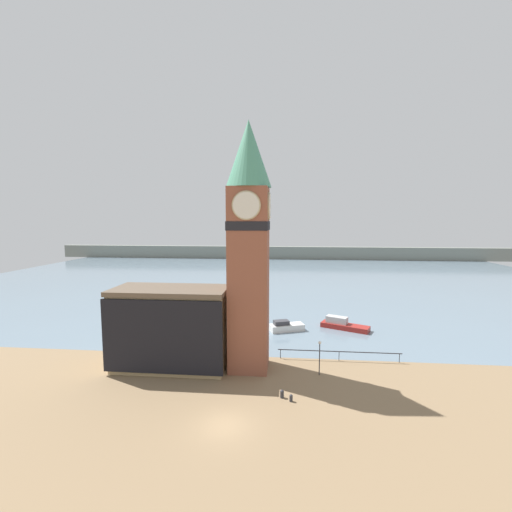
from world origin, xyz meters
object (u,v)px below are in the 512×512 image
pier_building (171,328)px  mooring_bollard_far (282,393)px  boat_near (286,327)px  clock_tower (249,240)px  lamp_post (320,351)px  mooring_bollard_near (291,398)px  boat_far (343,325)px

pier_building → mooring_bollard_far: pier_building is taller
boat_near → clock_tower: bearing=-126.8°
clock_tower → lamp_post: (7.37, -1.04, -11.20)m
clock_tower → mooring_bollard_far: clock_tower is taller
mooring_bollard_near → pier_building: bearing=155.2°
mooring_bollard_far → lamp_post: lamp_post is taller
boat_near → lamp_post: (3.49, -13.73, 1.94)m
clock_tower → boat_near: (3.88, 12.69, -13.14)m
mooring_bollard_far → clock_tower: bearing=121.6°
boat_far → pier_building: bearing=-118.5°
boat_far → mooring_bollard_far: 22.05m
boat_near → mooring_bollard_far: boat_near is taller
clock_tower → mooring_bollard_far: bearing=-58.4°
boat_near → lamp_post: size_ratio=1.43×
clock_tower → mooring_bollard_near: (4.45, -6.49, -13.40)m
mooring_bollard_near → mooring_bollard_far: mooring_bollard_far is taller
boat_far → mooring_bollard_near: size_ratio=10.92×
lamp_post → boat_far: bearing=73.0°
lamp_post → mooring_bollard_far: bearing=-127.4°
clock_tower → boat_far: (12.11, 14.44, -13.14)m
pier_building → mooring_bollard_near: (12.84, -5.95, -4.01)m
boat_near → lamp_post: 14.30m
clock_tower → pier_building: 12.61m
clock_tower → boat_far: clock_tower is taller
clock_tower → pier_building: clock_tower is taller
pier_building → clock_tower: bearing=3.7°
mooring_bollard_far → boat_far: bearing=67.4°
mooring_bollard_near → mooring_bollard_far: 0.98m
pier_building → boat_near: 18.43m
boat_near → boat_far: bearing=-7.8°
pier_building → mooring_bollard_far: 13.77m
pier_building → mooring_bollard_near: 14.71m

